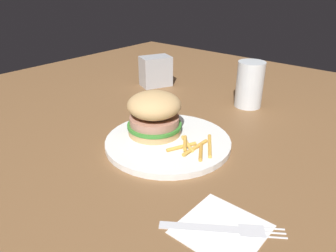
# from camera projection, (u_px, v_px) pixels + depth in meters

# --- Properties ---
(ground_plane) EXTENTS (1.60, 1.60, 0.00)m
(ground_plane) POSITION_uv_depth(u_px,v_px,m) (174.00, 151.00, 0.63)
(ground_plane) COLOR brown
(plate) EXTENTS (0.26, 0.26, 0.01)m
(plate) POSITION_uv_depth(u_px,v_px,m) (168.00, 142.00, 0.65)
(plate) COLOR white
(plate) RESTS_ON ground_plane
(sandwich) EXTENTS (0.11, 0.11, 0.09)m
(sandwich) POSITION_uv_depth(u_px,v_px,m) (154.00, 113.00, 0.65)
(sandwich) COLOR tan
(sandwich) RESTS_ON plate
(fries_pile) EXTENTS (0.11, 0.09, 0.01)m
(fries_pile) POSITION_uv_depth(u_px,v_px,m) (194.00, 147.00, 0.61)
(fries_pile) COLOR gold
(fries_pile) RESTS_ON plate
(napkin) EXTENTS (0.11, 0.11, 0.00)m
(napkin) POSITION_uv_depth(u_px,v_px,m) (222.00, 229.00, 0.43)
(napkin) COLOR white
(napkin) RESTS_ON ground_plane
(fork) EXTENTS (0.11, 0.15, 0.00)m
(fork) POSITION_uv_depth(u_px,v_px,m) (223.00, 228.00, 0.43)
(fork) COLOR silver
(fork) RESTS_ON napkin
(drink_glass) EXTENTS (0.07, 0.07, 0.12)m
(drink_glass) POSITION_uv_depth(u_px,v_px,m) (251.00, 88.00, 0.82)
(drink_glass) COLOR silver
(drink_glass) RESTS_ON ground_plane
(napkin_dispenser) EXTENTS (0.11, 0.09, 0.09)m
(napkin_dispenser) POSITION_uv_depth(u_px,v_px,m) (156.00, 71.00, 0.98)
(napkin_dispenser) COLOR #B7BABF
(napkin_dispenser) RESTS_ON ground_plane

